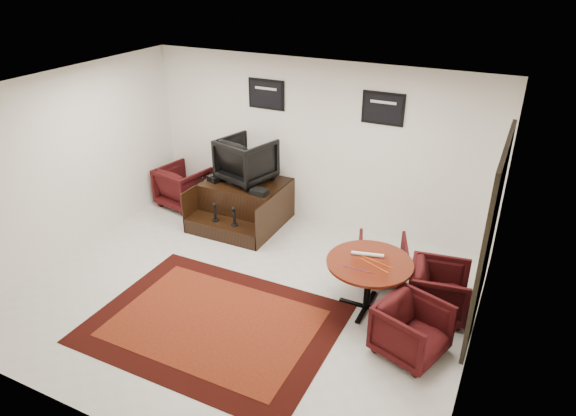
# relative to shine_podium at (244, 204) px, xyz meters

# --- Properties ---
(ground) EXTENTS (6.00, 6.00, 0.00)m
(ground) POSITION_rel_shine_podium_xyz_m (1.08, -1.90, -0.33)
(ground) COLOR beige
(ground) RESTS_ON ground
(room_shell) EXTENTS (6.02, 5.02, 2.81)m
(room_shell) POSITION_rel_shine_podium_xyz_m (1.48, -1.78, 1.45)
(room_shell) COLOR white
(room_shell) RESTS_ON ground
(area_rug) EXTENTS (3.05, 2.29, 0.01)m
(area_rug) POSITION_rel_shine_podium_xyz_m (1.08, -2.61, -0.33)
(area_rug) COLOR black
(area_rug) RESTS_ON ground
(shine_podium) EXTENTS (1.40, 1.44, 0.72)m
(shine_podium) POSITION_rel_shine_podium_xyz_m (0.00, 0.00, 0.00)
(shine_podium) COLOR black
(shine_podium) RESTS_ON ground
(shine_chair) EXTENTS (0.99, 0.95, 0.84)m
(shine_chair) POSITION_rel_shine_podium_xyz_m (0.00, 0.15, 0.81)
(shine_chair) COLOR black
(shine_chair) RESTS_ON shine_podium
(shoes_pair) EXTENTS (0.29, 0.32, 0.10)m
(shoes_pair) POSITION_rel_shine_podium_xyz_m (-0.48, -0.09, 0.44)
(shoes_pair) COLOR black
(shoes_pair) RESTS_ON shine_podium
(polish_kit) EXTENTS (0.28, 0.21, 0.09)m
(polish_kit) POSITION_rel_shine_podium_xyz_m (0.47, -0.27, 0.43)
(polish_kit) COLOR black
(polish_kit) RESTS_ON shine_podium
(umbrella_black) EXTENTS (0.30, 0.11, 0.82)m
(umbrella_black) POSITION_rel_shine_podium_xyz_m (-0.82, -0.18, 0.08)
(umbrella_black) COLOR black
(umbrella_black) RESTS_ON ground
(umbrella_hooked) EXTENTS (0.29, 0.11, 0.78)m
(umbrella_hooked) POSITION_rel_shine_podium_xyz_m (-0.79, -0.02, 0.06)
(umbrella_hooked) COLOR black
(umbrella_hooked) RESTS_ON ground
(armchair_side) EXTENTS (0.93, 0.89, 0.83)m
(armchair_side) POSITION_rel_shine_podium_xyz_m (-1.34, 0.08, 0.08)
(armchair_side) COLOR black
(armchair_side) RESTS_ON ground
(meeting_table) EXTENTS (1.11, 1.11, 0.73)m
(meeting_table) POSITION_rel_shine_podium_xyz_m (2.72, -1.45, 0.30)
(meeting_table) COLOR #4E1A0B
(meeting_table) RESTS_ON ground
(table_chair_back) EXTENTS (0.83, 0.81, 0.69)m
(table_chair_back) POSITION_rel_shine_podium_xyz_m (2.67, -0.63, 0.01)
(table_chair_back) COLOR black
(table_chair_back) RESTS_ON ground
(table_chair_window) EXTENTS (0.79, 0.83, 0.76)m
(table_chair_window) POSITION_rel_shine_podium_xyz_m (3.58, -1.12, 0.05)
(table_chair_window) COLOR black
(table_chair_window) RESTS_ON ground
(table_chair_corner) EXTENTS (0.88, 0.91, 0.75)m
(table_chair_corner) POSITION_rel_shine_podium_xyz_m (3.45, -2.05, 0.04)
(table_chair_corner) COLOR black
(table_chair_corner) RESTS_ON ground
(paper_roll) EXTENTS (0.42, 0.15, 0.05)m
(paper_roll) POSITION_rel_shine_podium_xyz_m (2.65, -1.33, 0.42)
(paper_roll) COLOR silver
(paper_roll) RESTS_ON meeting_table
(table_clutter) EXTENTS (0.57, 0.34, 0.01)m
(table_clutter) POSITION_rel_shine_podium_xyz_m (2.77, -1.52, 0.40)
(table_clutter) COLOR #D1490B
(table_clutter) RESTS_ON meeting_table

